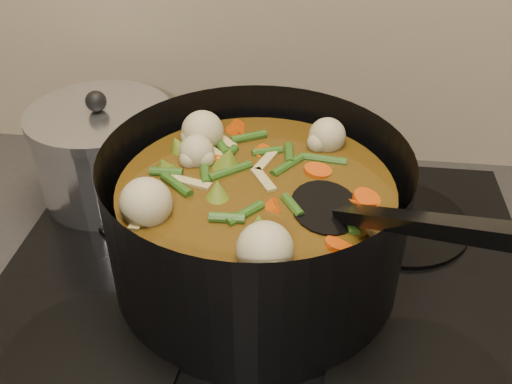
# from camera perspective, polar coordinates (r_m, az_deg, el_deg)

# --- Properties ---
(stovetop) EXTENTS (0.62, 0.54, 0.03)m
(stovetop) POSITION_cam_1_polar(r_m,az_deg,el_deg) (0.67, 0.96, -9.57)
(stovetop) COLOR black
(stovetop) RESTS_ON counter
(stockpot) EXTENTS (0.43, 0.43, 0.24)m
(stockpot) POSITION_cam_1_polar(r_m,az_deg,el_deg) (0.63, 0.06, -2.87)
(stockpot) COLOR black
(stockpot) RESTS_ON stovetop
(saucepan) EXTENTS (0.19, 0.19, 0.15)m
(saucepan) POSITION_cam_1_polar(r_m,az_deg,el_deg) (0.79, -14.85, 3.87)
(saucepan) COLOR silver
(saucepan) RESTS_ON stovetop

